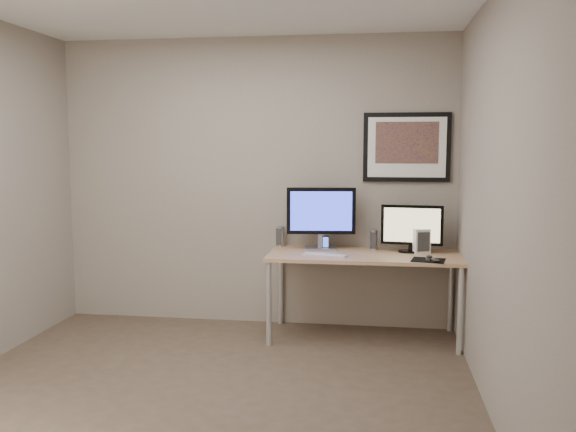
% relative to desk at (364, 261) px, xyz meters
% --- Properties ---
extents(floor, '(3.60, 3.60, 0.00)m').
position_rel_desk_xyz_m(floor, '(-1.00, -1.35, -0.66)').
color(floor, '#4B3D2F').
rests_on(floor, ground).
extents(room, '(3.60, 3.60, 3.60)m').
position_rel_desk_xyz_m(room, '(-1.00, -0.90, 0.98)').
color(room, white).
rests_on(room, ground).
extents(desk, '(1.60, 0.70, 0.73)m').
position_rel_desk_xyz_m(desk, '(0.00, 0.00, 0.00)').
color(desk, tan).
rests_on(desk, floor).
extents(framed_art, '(0.75, 0.04, 0.60)m').
position_rel_desk_xyz_m(framed_art, '(0.35, 0.33, 0.96)').
color(framed_art, black).
rests_on(framed_art, room).
extents(monitor_large, '(0.60, 0.22, 0.54)m').
position_rel_desk_xyz_m(monitor_large, '(-0.38, 0.15, 0.37)').
color(monitor_large, '#ACADB1').
rests_on(monitor_large, desk).
extents(monitor_tv, '(0.52, 0.14, 0.41)m').
position_rel_desk_xyz_m(monitor_tv, '(0.40, 0.11, 0.28)').
color(monitor_tv, black).
rests_on(monitor_tv, desk).
extents(speaker_left, '(0.09, 0.09, 0.18)m').
position_rel_desk_xyz_m(speaker_left, '(-0.75, 0.28, 0.16)').
color(speaker_left, '#ACADB1').
rests_on(speaker_left, desk).
extents(speaker_right, '(0.08, 0.08, 0.17)m').
position_rel_desk_xyz_m(speaker_right, '(0.08, 0.21, 0.15)').
color(speaker_right, '#ACADB1').
rests_on(speaker_right, desk).
extents(phone_dock, '(0.06, 0.06, 0.13)m').
position_rel_desk_xyz_m(phone_dock, '(-0.33, 0.13, 0.13)').
color(phone_dock, black).
rests_on(phone_dock, desk).
extents(keyboard, '(0.39, 0.20, 0.01)m').
position_rel_desk_xyz_m(keyboard, '(-0.32, -0.14, 0.07)').
color(keyboard, '#B8B8BC').
rests_on(keyboard, desk).
extents(mousepad, '(0.29, 0.27, 0.00)m').
position_rel_desk_xyz_m(mousepad, '(0.51, -0.23, 0.07)').
color(mousepad, black).
rests_on(mousepad, desk).
extents(mouse, '(0.06, 0.10, 0.03)m').
position_rel_desk_xyz_m(mouse, '(0.52, -0.21, 0.09)').
color(mouse, black).
rests_on(mouse, mousepad).
extents(remote, '(0.10, 0.19, 0.02)m').
position_rel_desk_xyz_m(remote, '(0.55, -0.25, 0.08)').
color(remote, black).
rests_on(remote, desk).
extents(fan_unit, '(0.16, 0.14, 0.21)m').
position_rel_desk_xyz_m(fan_unit, '(0.48, 0.10, 0.17)').
color(fan_unit, white).
rests_on(fan_unit, desk).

